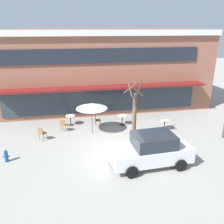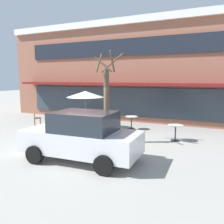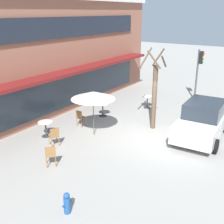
# 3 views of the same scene
# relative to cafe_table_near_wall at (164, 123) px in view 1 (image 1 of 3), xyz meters

# --- Properties ---
(ground_plane) EXTENTS (80.00, 80.00, 0.00)m
(ground_plane) POSITION_rel_cafe_table_near_wall_xyz_m (-3.90, -2.35, -0.52)
(ground_plane) COLOR #9E9B93
(building_facade) EXTENTS (19.48, 9.10, 6.81)m
(building_facade) POSITION_rel_cafe_table_near_wall_xyz_m (-3.90, 7.61, 2.89)
(building_facade) COLOR #935B47
(building_facade) RESTS_ON ground
(cafe_table_near_wall) EXTENTS (0.70, 0.70, 0.76)m
(cafe_table_near_wall) POSITION_rel_cafe_table_near_wall_xyz_m (0.00, 0.00, 0.00)
(cafe_table_near_wall) COLOR #333338
(cafe_table_near_wall) RESTS_ON ground
(cafe_table_streetside) EXTENTS (0.70, 0.70, 0.76)m
(cafe_table_streetside) POSITION_rel_cafe_table_near_wall_xyz_m (-6.56, 2.13, 0.00)
(cafe_table_streetside) COLOR #333338
(cafe_table_streetside) RESTS_ON ground
(cafe_table_by_tree) EXTENTS (0.70, 0.70, 0.76)m
(cafe_table_by_tree) POSITION_rel_cafe_table_near_wall_xyz_m (-2.75, 1.46, 0.00)
(cafe_table_by_tree) COLOR #333338
(cafe_table_by_tree) RESTS_ON ground
(patio_umbrella_green_folded) EXTENTS (2.10, 2.10, 2.20)m
(patio_umbrella_green_folded) POSITION_rel_cafe_table_near_wall_xyz_m (-5.11, 0.33, 1.51)
(patio_umbrella_green_folded) COLOR #4C4C51
(patio_umbrella_green_folded) RESTS_ON ground
(cafe_chair_0) EXTENTS (0.56, 0.56, 0.89)m
(cafe_chair_0) POSITION_rel_cafe_table_near_wall_xyz_m (-8.44, -0.08, 0.01)
(cafe_chair_0) COLOR olive
(cafe_chair_0) RESTS_ON ground
(cafe_chair_1) EXTENTS (0.42, 0.42, 0.89)m
(cafe_chair_1) POSITION_rel_cafe_table_near_wall_xyz_m (-4.65, 1.56, 0.01)
(cafe_chair_1) COLOR olive
(cafe_chair_1) RESTS_ON ground
(cafe_chair_2) EXTENTS (0.53, 0.53, 0.89)m
(cafe_chair_2) POSITION_rel_cafe_table_near_wall_xyz_m (-7.07, 1.06, 0.01)
(cafe_chair_2) COLOR olive
(cafe_chair_2) RESTS_ON ground
(parked_sedan) EXTENTS (4.29, 2.19, 1.76)m
(parked_sedan) POSITION_rel_cafe_table_near_wall_xyz_m (-2.50, -4.16, 0.36)
(parked_sedan) COLOR silver
(parked_sedan) RESTS_ON ground
(street_tree) EXTENTS (1.17, 1.08, 4.08)m
(street_tree) POSITION_rel_cafe_table_near_wall_xyz_m (-2.75, -1.71, 1.38)
(street_tree) COLOR brown
(street_tree) RESTS_ON ground
(fire_hydrant) EXTENTS (0.36, 0.20, 0.71)m
(fire_hydrant) POSITION_rel_cafe_table_near_wall_xyz_m (-10.12, -2.44, -0.16)
(fire_hydrant) COLOR #1E4C8C
(fire_hydrant) RESTS_ON ground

